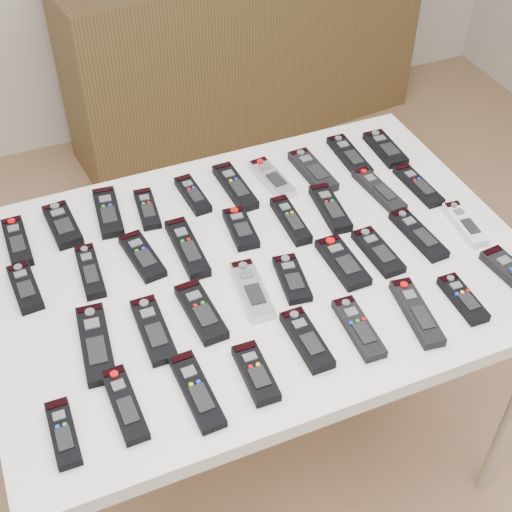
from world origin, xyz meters
name	(u,v)px	position (x,y,z in m)	size (l,w,h in m)	color
ground	(290,474)	(0.00, 0.00, 0.00)	(4.00, 4.00, 0.00)	#906A49
table	(256,280)	(-0.05, 0.13, 0.72)	(1.25, 0.88, 0.78)	white
sideboard	(247,51)	(0.59, 1.78, 0.41)	(1.63, 0.38, 0.82)	#4A341D
remote_0	(17,242)	(-0.56, 0.40, 0.79)	(0.05, 0.17, 0.02)	black
remote_1	(63,225)	(-0.45, 0.42, 0.79)	(0.06, 0.16, 0.02)	black
remote_2	(108,212)	(-0.33, 0.43, 0.79)	(0.06, 0.18, 0.02)	black
remote_3	(147,209)	(-0.24, 0.41, 0.79)	(0.05, 0.15, 0.02)	black
remote_4	(193,195)	(-0.11, 0.41, 0.79)	(0.04, 0.15, 0.02)	black
remote_5	(235,187)	(0.00, 0.40, 0.79)	(0.05, 0.19, 0.02)	black
remote_6	(272,179)	(0.10, 0.40, 0.79)	(0.05, 0.17, 0.02)	#B7B7BC
remote_7	(313,171)	(0.22, 0.39, 0.79)	(0.06, 0.18, 0.02)	black
remote_8	(349,156)	(0.34, 0.41, 0.79)	(0.05, 0.18, 0.02)	black
remote_9	(385,149)	(0.45, 0.40, 0.79)	(0.06, 0.16, 0.02)	black
remote_10	(25,287)	(-0.57, 0.24, 0.79)	(0.05, 0.15, 0.02)	black
remote_11	(90,271)	(-0.42, 0.24, 0.79)	(0.05, 0.17, 0.02)	black
remote_12	(142,256)	(-0.30, 0.24, 0.79)	(0.06, 0.16, 0.02)	black
remote_13	(187,248)	(-0.19, 0.22, 0.79)	(0.05, 0.20, 0.02)	black
remote_14	(241,228)	(-0.05, 0.24, 0.79)	(0.06, 0.14, 0.02)	black
remote_15	(291,220)	(0.08, 0.22, 0.79)	(0.04, 0.17, 0.02)	black
remote_16	(330,208)	(0.19, 0.23, 0.79)	(0.05, 0.18, 0.02)	black
remote_17	(379,190)	(0.34, 0.24, 0.79)	(0.05, 0.19, 0.02)	black
remote_18	(418,185)	(0.45, 0.22, 0.79)	(0.05, 0.17, 0.02)	black
remote_19	(96,344)	(-0.46, 0.02, 0.79)	(0.06, 0.21, 0.02)	black
remote_20	(153,330)	(-0.34, 0.01, 0.79)	(0.06, 0.18, 0.02)	black
remote_21	(201,312)	(-0.23, 0.02, 0.79)	(0.06, 0.17, 0.02)	black
remote_22	(252,290)	(-0.10, 0.04, 0.79)	(0.05, 0.18, 0.02)	#B7B7BC
remote_23	(292,279)	(0.00, 0.04, 0.79)	(0.05, 0.14, 0.02)	black
remote_24	(343,262)	(0.13, 0.04, 0.79)	(0.06, 0.17, 0.02)	black
remote_25	(378,252)	(0.22, 0.04, 0.79)	(0.05, 0.16, 0.02)	black
remote_26	(418,235)	(0.34, 0.06, 0.79)	(0.05, 0.18, 0.02)	black
remote_27	(465,224)	(0.47, 0.05, 0.79)	(0.04, 0.16, 0.02)	silver
remote_28	(63,433)	(-0.56, -0.17, 0.79)	(0.04, 0.15, 0.02)	black
remote_29	(125,404)	(-0.44, -0.15, 0.79)	(0.05, 0.18, 0.02)	black
remote_30	(197,391)	(-0.31, -0.17, 0.79)	(0.05, 0.19, 0.02)	black
remote_31	(256,373)	(-0.18, -0.18, 0.79)	(0.05, 0.15, 0.02)	black
remote_32	(307,340)	(-0.05, -0.14, 0.79)	(0.05, 0.16, 0.02)	black
remote_33	(359,328)	(0.06, -0.15, 0.79)	(0.05, 0.17, 0.02)	black
remote_34	(417,312)	(0.20, -0.16, 0.79)	(0.05, 0.19, 0.02)	black
remote_35	(463,299)	(0.31, -0.17, 0.79)	(0.05, 0.14, 0.02)	black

